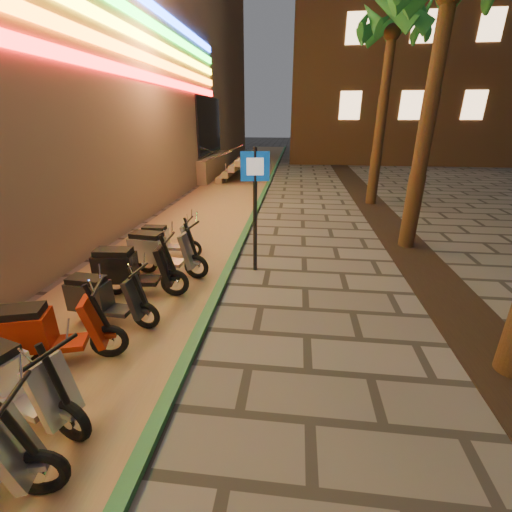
# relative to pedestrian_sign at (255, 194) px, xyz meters

# --- Properties ---
(ground) EXTENTS (120.00, 120.00, 0.00)m
(ground) POSITION_rel_pedestrian_sign_xyz_m (0.30, -4.95, -1.75)
(ground) COLOR #474442
(ground) RESTS_ON ground
(parking_strip) EXTENTS (3.40, 60.00, 0.01)m
(parking_strip) POSITION_rel_pedestrian_sign_xyz_m (-2.30, 5.05, -1.75)
(parking_strip) COLOR #8C7251
(parking_strip) RESTS_ON ground
(green_curb) EXTENTS (0.18, 60.00, 0.10)m
(green_curb) POSITION_rel_pedestrian_sign_xyz_m (-0.60, 5.05, -1.70)
(green_curb) COLOR #256338
(green_curb) RESTS_ON ground
(planting_strip) EXTENTS (1.20, 40.00, 0.02)m
(planting_strip) POSITION_rel_pedestrian_sign_xyz_m (3.90, 0.05, -1.74)
(planting_strip) COLOR black
(planting_strip) RESTS_ON ground
(palm_d) EXTENTS (2.97, 3.02, 7.16)m
(palm_d) POSITION_rel_pedestrian_sign_xyz_m (3.90, 7.05, 4.19)
(palm_d) COLOR #472D19
(palm_d) RESTS_ON ground
(pedestrian_sign) EXTENTS (0.59, 0.13, 2.71)m
(pedestrian_sign) POSITION_rel_pedestrian_sign_xyz_m (0.00, 0.00, 0.00)
(pedestrian_sign) COLOR black
(pedestrian_sign) RESTS_ON ground
(scooter_4) EXTENTS (1.71, 0.86, 1.21)m
(scooter_4) POSITION_rel_pedestrian_sign_xyz_m (-2.21, -4.45, -1.23)
(scooter_4) COLOR black
(scooter_4) RESTS_ON ground
(scooter_5) EXTENTS (1.70, 0.90, 1.21)m
(scooter_5) POSITION_rel_pedestrian_sign_xyz_m (-2.50, -3.54, -1.23)
(scooter_5) COLOR black
(scooter_5) RESTS_ON ground
(scooter_6) EXTENTS (1.57, 0.56, 1.11)m
(scooter_6) POSITION_rel_pedestrian_sign_xyz_m (-2.25, -2.48, -1.27)
(scooter_6) COLOR black
(scooter_6) RESTS_ON ground
(scooter_7) EXTENTS (1.79, 0.64, 1.26)m
(scooter_7) POSITION_rel_pedestrian_sign_xyz_m (-2.25, -1.47, -1.21)
(scooter_7) COLOR black
(scooter_7) RESTS_ON ground
(scooter_8) EXTENTS (1.78, 0.69, 1.25)m
(scooter_8) POSITION_rel_pedestrian_sign_xyz_m (-2.04, -0.48, -1.21)
(scooter_8) COLOR black
(scooter_8) RESTS_ON ground
(scooter_9) EXTENTS (1.47, 0.52, 1.04)m
(scooter_9) POSITION_rel_pedestrian_sign_xyz_m (-2.32, 0.53, -1.30)
(scooter_9) COLOR black
(scooter_9) RESTS_ON ground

